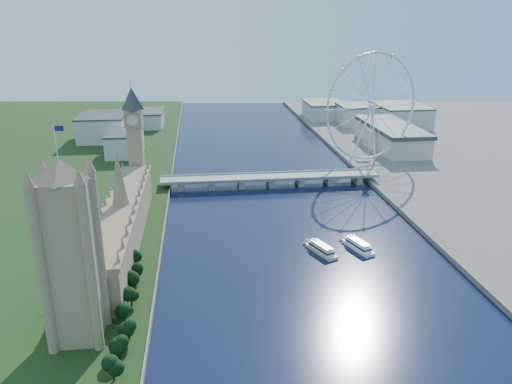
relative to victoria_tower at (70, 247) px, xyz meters
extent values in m
cube|color=tan|center=(0.00, 0.00, -8.49)|extent=(22.00, 22.00, 86.00)
pyramid|color=#937A59|center=(0.00, 0.00, 44.51)|extent=(28.16, 28.16, 10.00)
cylinder|color=silver|center=(0.00, 0.00, 52.51)|extent=(0.50, 0.50, 16.00)
cube|color=navy|center=(2.20, 0.00, 58.51)|extent=(4.00, 0.16, 2.40)
cube|color=tan|center=(7.00, 115.00, -37.49)|extent=(24.00, 200.00, 28.00)
cone|color=#937A59|center=(7.00, 115.00, -1.49)|extent=(12.00, 12.00, 40.00)
cube|color=tan|center=(7.00, 223.00, -11.49)|extent=(13.00, 13.00, 80.00)
cube|color=#937A59|center=(7.00, 223.00, 20.51)|extent=(15.00, 15.00, 14.00)
pyramid|color=#2D3833|center=(7.00, 223.00, 48.51)|extent=(20.02, 20.02, 20.00)
cube|color=gray|center=(135.00, 245.00, -45.99)|extent=(220.00, 22.00, 2.00)
cube|color=gray|center=(45.00, 245.00, -50.74)|extent=(6.00, 20.00, 7.50)
cube|color=gray|center=(75.00, 245.00, -50.74)|extent=(6.00, 20.00, 7.50)
cube|color=gray|center=(105.00, 245.00, -50.74)|extent=(6.00, 20.00, 7.50)
cube|color=gray|center=(135.00, 245.00, -50.74)|extent=(6.00, 20.00, 7.50)
cube|color=gray|center=(165.00, 245.00, -50.74)|extent=(6.00, 20.00, 7.50)
cube|color=gray|center=(195.00, 245.00, -50.74)|extent=(6.00, 20.00, 7.50)
cube|color=gray|center=(225.00, 245.00, -50.74)|extent=(6.00, 20.00, 7.50)
torus|color=silver|center=(255.00, 300.00, 13.51)|extent=(113.60, 39.12, 118.60)
cylinder|color=silver|center=(255.00, 300.00, 13.51)|extent=(7.25, 6.61, 6.00)
cube|color=gray|center=(252.00, 310.00, -50.49)|extent=(14.00, 10.00, 2.00)
cube|color=beige|center=(-25.00, 375.00, -38.49)|extent=(40.00, 60.00, 26.00)
cube|color=beige|center=(-65.00, 465.00, -35.49)|extent=(60.00, 80.00, 32.00)
cube|color=beige|center=(-15.00, 545.00, -40.49)|extent=(50.00, 70.00, 22.00)
cube|color=beige|center=(315.00, 525.00, -37.49)|extent=(60.00, 60.00, 28.00)
cube|color=beige|center=(375.00, 505.00, -36.49)|extent=(70.00, 90.00, 30.00)
cube|color=beige|center=(275.00, 585.00, -39.49)|extent=(60.00, 80.00, 24.00)
camera|label=1|loc=(64.58, -229.63, 105.06)|focal=35.00mm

